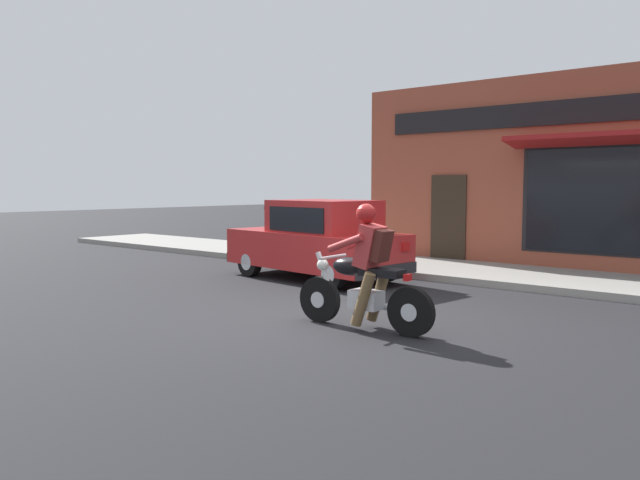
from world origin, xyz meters
TOP-DOWN VIEW (x-y plane):
  - ground_plane at (0.00, 0.00)m, footprint 80.00×80.00m
  - sidewalk_curb at (4.87, 3.00)m, footprint 2.60×22.00m
  - storefront_building at (6.40, -0.92)m, footprint 1.25×9.88m
  - motorcycle_with_rider at (-0.53, -0.57)m, footprint 0.56×2.02m
  - car_hatchback at (2.37, 2.67)m, footprint 2.07×3.95m
  - fire_hydrant at (4.49, 3.33)m, footprint 0.36×0.24m

SIDE VIEW (x-z plane):
  - ground_plane at x=0.00m, z-range 0.00..0.00m
  - sidewalk_curb at x=4.87m, z-range 0.00..0.14m
  - fire_hydrant at x=4.49m, z-range 0.13..1.01m
  - motorcycle_with_rider at x=-0.53m, z-range -0.13..1.49m
  - car_hatchback at x=2.37m, z-range -0.02..1.55m
  - storefront_building at x=6.40m, z-range 0.01..4.21m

